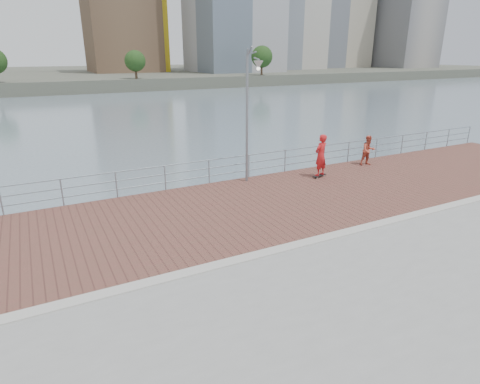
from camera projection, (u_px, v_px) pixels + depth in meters
name	position (u px, v px, depth m)	size (l,w,h in m)	color
water	(269.00, 309.00, 12.65)	(400.00, 400.00, 0.00)	slate
brick_lane	(220.00, 212.00, 15.00)	(40.00, 6.80, 0.02)	brown
curb	(271.00, 252.00, 11.98)	(40.00, 0.40, 0.06)	#B7B5AD
far_shore	(46.00, 76.00, 114.75)	(320.00, 95.00, 2.50)	#4C5142
guardrail	(187.00, 172.00, 17.62)	(39.06, 0.06, 1.13)	#8C9EA8
street_lamp	(252.00, 94.00, 16.94)	(0.41, 1.20, 5.64)	slate
skateboard	(319.00, 176.00, 19.16)	(0.84, 0.42, 0.09)	black
skateboarder	(321.00, 155.00, 18.83)	(0.72, 0.47, 1.97)	red
bystander	(368.00, 150.00, 20.99)	(0.76, 0.59, 1.57)	#C74F3A
shoreline_trees	(27.00, 60.00, 72.97)	(109.70, 5.03, 6.71)	#473323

